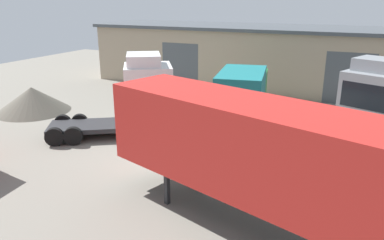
{
  "coord_description": "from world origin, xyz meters",
  "views": [
    {
      "loc": [
        7.29,
        -12.97,
        6.98
      ],
      "look_at": [
        0.28,
        2.03,
        1.6
      ],
      "focal_mm": 35.0,
      "sensor_mm": 36.0,
      "label": 1
    }
  ],
  "objects_px": {
    "box_truck_green": "(243,93)",
    "tractor_unit_white": "(140,98)",
    "container_trailer_orange": "(287,161)",
    "tractor_unit_grey": "(377,106)",
    "gravel_pile": "(32,99)"
  },
  "relations": [
    {
      "from": "container_trailer_orange",
      "to": "tractor_unit_white",
      "type": "bearing_deg",
      "value": -17.84
    },
    {
      "from": "tractor_unit_white",
      "to": "container_trailer_orange",
      "type": "xyz_separation_m",
      "value": [
        8.86,
        -6.22,
        0.59
      ]
    },
    {
      "from": "container_trailer_orange",
      "to": "tractor_unit_grey",
      "type": "xyz_separation_m",
      "value": [
        2.42,
        9.69,
        -0.57
      ]
    },
    {
      "from": "tractor_unit_white",
      "to": "box_truck_green",
      "type": "height_order",
      "value": "tractor_unit_white"
    },
    {
      "from": "tractor_unit_white",
      "to": "tractor_unit_grey",
      "type": "bearing_deg",
      "value": -15.94
    },
    {
      "from": "box_truck_green",
      "to": "tractor_unit_white",
      "type": "bearing_deg",
      "value": 123.33
    },
    {
      "from": "tractor_unit_white",
      "to": "container_trailer_orange",
      "type": "relative_size",
      "value": 0.53
    },
    {
      "from": "tractor_unit_white",
      "to": "gravel_pile",
      "type": "xyz_separation_m",
      "value": [
        -8.66,
        0.66,
        -1.22
      ]
    },
    {
      "from": "tractor_unit_white",
      "to": "tractor_unit_grey",
      "type": "relative_size",
      "value": 0.96
    },
    {
      "from": "tractor_unit_white",
      "to": "container_trailer_orange",
      "type": "distance_m",
      "value": 10.84
    },
    {
      "from": "box_truck_green",
      "to": "tractor_unit_grey",
      "type": "xyz_separation_m",
      "value": [
        6.99,
        -0.75,
        0.24
      ]
    },
    {
      "from": "tractor_unit_grey",
      "to": "gravel_pile",
      "type": "relative_size",
      "value": 1.51
    },
    {
      "from": "tractor_unit_white",
      "to": "container_trailer_orange",
      "type": "height_order",
      "value": "tractor_unit_white"
    },
    {
      "from": "container_trailer_orange",
      "to": "tractor_unit_grey",
      "type": "distance_m",
      "value": 10.0
    },
    {
      "from": "tractor_unit_white",
      "to": "tractor_unit_grey",
      "type": "xyz_separation_m",
      "value": [
        11.28,
        3.47,
        0.02
      ]
    }
  ]
}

